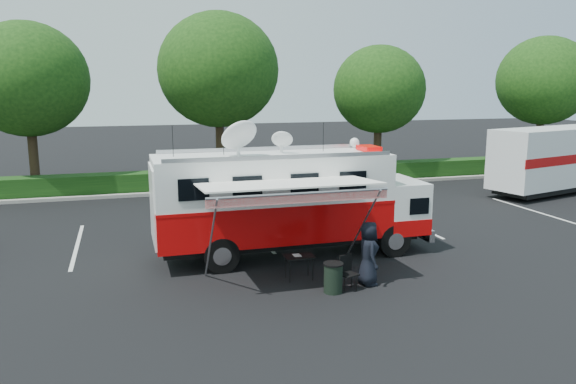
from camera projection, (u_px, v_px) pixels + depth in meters
name	position (u px, v px, depth m)	size (l,w,h in m)	color
ground_plane	(293.00, 255.00, 17.42)	(120.00, 120.00, 0.00)	black
back_border	(241.00, 89.00, 28.96)	(60.00, 6.14, 8.87)	#9E998E
stall_lines	(255.00, 232.00, 20.11)	(24.12, 5.50, 0.01)	silver
command_truck	(290.00, 200.00, 17.08)	(8.43, 2.32, 4.05)	black
awning	(289.00, 187.00, 14.43)	(4.60, 2.40, 2.78)	white
person	(367.00, 284.00, 14.85)	(0.83, 0.54, 1.70)	black
folding_table	(299.00, 257.00, 15.13)	(0.78, 0.55, 0.67)	black
folding_chair	(347.00, 269.00, 14.44)	(0.54, 0.58, 0.89)	black
trash_bin	(333.00, 278.00, 14.21)	(0.52, 0.52, 0.78)	black
semi_trailer	(573.00, 157.00, 27.77)	(10.54, 4.78, 3.19)	white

